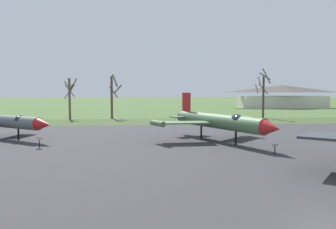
% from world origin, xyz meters
% --- Properties ---
extents(asphalt_apron, '(79.58, 46.31, 0.05)m').
position_xyz_m(asphalt_apron, '(0.00, 13.89, 0.03)').
color(asphalt_apron, '#333335').
rests_on(asphalt_apron, ground).
extents(grass_verge_strip, '(139.58, 12.00, 0.06)m').
position_xyz_m(grass_verge_strip, '(0.00, 43.05, 0.03)').
color(grass_verge_strip, '#394A28').
rests_on(grass_verge_strip, ground).
extents(jet_fighter_rear_center, '(11.81, 14.00, 4.89)m').
position_xyz_m(jet_fighter_rear_center, '(0.59, 20.68, 2.10)').
color(jet_fighter_rear_center, '#4C6B47').
rests_on(jet_fighter_rear_center, ground).
extents(info_placard_rear_center, '(0.51, 0.34, 0.95)m').
position_xyz_m(info_placard_rear_center, '(3.38, 13.71, 0.59)').
color(info_placard_rear_center, black).
rests_on(info_placard_rear_center, ground).
extents(jet_fighter_rear_right, '(12.11, 9.95, 4.18)m').
position_xyz_m(jet_fighter_rear_right, '(-21.26, 24.82, 1.89)').
color(jet_fighter_rear_right, '#565B60').
rests_on(jet_fighter_rear_right, ground).
extents(info_placard_rear_right, '(0.56, 0.39, 1.11)m').
position_xyz_m(info_placard_rear_right, '(-16.03, 18.53, 0.70)').
color(info_placard_rear_right, black).
rests_on(info_placard_rear_right, ground).
extents(bare_tree_far_left, '(2.54, 2.51, 7.51)m').
position_xyz_m(bare_tree_far_left, '(-19.74, 49.82, 4.24)').
color(bare_tree_far_left, brown).
rests_on(bare_tree_far_left, ground).
extents(bare_tree_left_of_center, '(2.33, 3.10, 8.24)m').
position_xyz_m(bare_tree_left_of_center, '(-12.14, 50.69, 4.37)').
color(bare_tree_left_of_center, brown).
rests_on(bare_tree_left_of_center, ground).
extents(bare_tree_center, '(2.71, 2.79, 9.37)m').
position_xyz_m(bare_tree_center, '(16.05, 48.84, 4.76)').
color(bare_tree_center, '#42382D').
rests_on(bare_tree_center, ground).
extents(visitor_building, '(27.33, 10.54, 7.13)m').
position_xyz_m(visitor_building, '(37.51, 87.82, 3.52)').
color(visitor_building, beige).
rests_on(visitor_building, ground).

